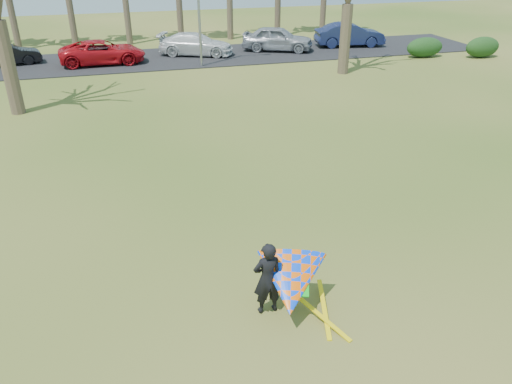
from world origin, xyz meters
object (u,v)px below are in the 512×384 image
object	(u,v)px
car_1	(7,54)
car_2	(102,52)
car_5	(350,35)
car_3	(196,44)
kite_flyer	(288,282)
car_4	(277,39)

from	to	relation	value
car_1	car_2	distance (m)	6.03
car_1	car_2	xyz separation A→B (m)	(5.89, -1.29, 0.08)
car_1	car_5	size ratio (longest dim) A/B	0.79
car_3	car_2	bearing A→B (deg)	121.90
car_5	kite_flyer	xyz separation A→B (m)	(-14.22, -27.18, -0.05)
car_2	kite_flyer	xyz separation A→B (m)	(3.66, -26.11, 0.04)
car_2	car_1	bearing A→B (deg)	76.50
car_1	car_4	world-z (taller)	car_4
car_3	car_4	distance (m)	5.90
car_4	car_5	distance (m)	5.73
car_3	car_4	world-z (taller)	car_4
car_4	car_5	world-z (taller)	car_4
car_3	kite_flyer	distance (m)	27.28
car_2	kite_flyer	world-z (taller)	kite_flyer
car_1	car_2	world-z (taller)	car_2
car_2	kite_flyer	bearing A→B (deg)	-173.12
car_1	car_3	world-z (taller)	car_3
car_1	kite_flyer	world-z (taller)	kite_flyer
car_2	car_4	xyz separation A→B (m)	(12.16, 0.94, 0.11)
car_3	kite_flyer	xyz separation A→B (m)	(-2.60, -27.16, 0.05)
car_4	car_5	xyz separation A→B (m)	(5.73, 0.13, -0.02)
car_3	car_5	distance (m)	11.62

